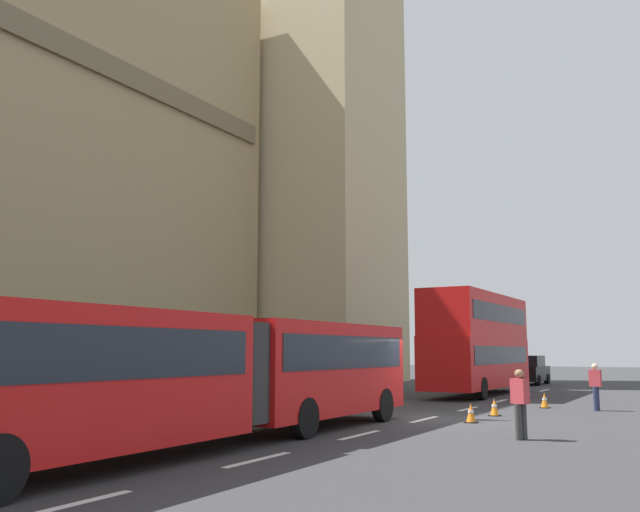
{
  "coord_description": "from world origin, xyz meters",
  "views": [
    {
      "loc": [
        -21.08,
        -7.87,
        2.13
      ],
      "look_at": [
        3.2,
        5.71,
        6.0
      ],
      "focal_mm": 38.46,
      "sensor_mm": 36.0,
      "label": 1
    }
  ],
  "objects": [
    {
      "name": "ground_plane",
      "position": [
        0.0,
        0.0,
        0.0
      ],
      "size": [
        160.0,
        160.0,
        0.0
      ],
      "primitive_type": "plane",
      "color": "#333335"
    },
    {
      "name": "lane_centre_marking",
      "position": [
        1.98,
        0.0,
        0.0
      ],
      "size": [
        34.4,
        0.16,
        0.01
      ],
      "color": "silver",
      "rests_on": "ground_plane"
    },
    {
      "name": "articulated_bus",
      "position": [
        -8.2,
        1.99,
        1.75
      ],
      "size": [
        16.12,
        2.54,
        2.9
      ],
      "color": "red",
      "rests_on": "ground_plane"
    },
    {
      "name": "double_decker_bus",
      "position": [
        12.61,
        2.0,
        2.71
      ],
      "size": [
        10.72,
        2.54,
        4.9
      ],
      "color": "red",
      "rests_on": "ground_plane"
    },
    {
      "name": "sedan_lead",
      "position": [
        24.68,
        2.2,
        0.91
      ],
      "size": [
        4.4,
        1.86,
        1.85
      ],
      "color": "black",
      "rests_on": "ground_plane"
    },
    {
      "name": "traffic_cone_west",
      "position": [
        -0.53,
        -1.58,
        0.28
      ],
      "size": [
        0.36,
        0.36,
        0.58
      ],
      "color": "black",
      "rests_on": "ground_plane"
    },
    {
      "name": "traffic_cone_middle",
      "position": [
        1.99,
        -1.61,
        0.28
      ],
      "size": [
        0.36,
        0.36,
        0.58
      ],
      "color": "black",
      "rests_on": "ground_plane"
    },
    {
      "name": "traffic_cone_east",
      "position": [
        6.11,
        -2.41,
        0.28
      ],
      "size": [
        0.36,
        0.36,
        0.58
      ],
      "color": "black",
      "rests_on": "ground_plane"
    },
    {
      "name": "pedestrian_near_cones",
      "position": [
        -3.82,
        -3.82,
        0.91
      ],
      "size": [
        0.38,
        0.46,
        1.69
      ],
      "color": "#333333",
      "rests_on": "ground_plane"
    },
    {
      "name": "pedestrian_by_kerb",
      "position": [
        5.79,
        -4.29,
        0.91
      ],
      "size": [
        0.36,
        0.43,
        1.69
      ],
      "color": "#262D4C",
      "rests_on": "ground_plane"
    }
  ]
}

